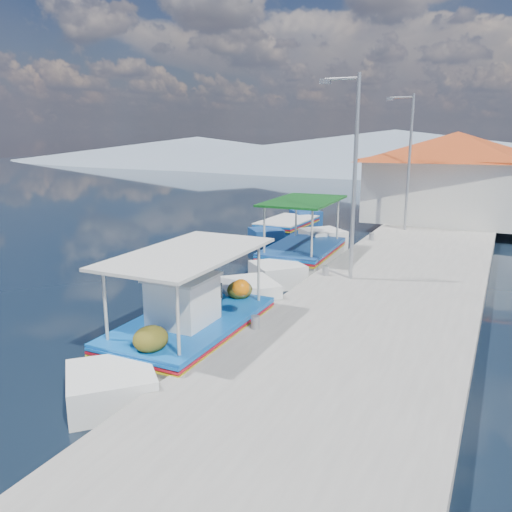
% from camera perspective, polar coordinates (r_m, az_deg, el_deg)
% --- Properties ---
extents(ground, '(160.00, 160.00, 0.00)m').
position_cam_1_polar(ground, '(16.29, -7.48, -3.94)').
color(ground, black).
rests_on(ground, ground).
extents(quay, '(5.00, 44.00, 0.50)m').
position_cam_1_polar(quay, '(19.67, 17.20, -0.64)').
color(quay, '#A19E97').
rests_on(quay, ground).
extents(bollards, '(0.20, 17.20, 0.30)m').
position_cam_1_polar(bollards, '(19.27, 10.77, 0.68)').
color(bollards, '#A5A8AD').
rests_on(bollards, quay).
extents(main_caique, '(2.36, 7.76, 2.55)m').
position_cam_1_polar(main_caique, '(12.05, -6.96, -7.84)').
color(main_caique, silver).
rests_on(main_caique, ground).
extents(caique_green_canopy, '(2.42, 7.38, 2.76)m').
position_cam_1_polar(caique_green_canopy, '(19.23, 5.29, 0.10)').
color(caique_green_canopy, silver).
rests_on(caique_green_canopy, ground).
extents(caique_blue_hull, '(2.04, 6.56, 1.17)m').
position_cam_1_polar(caique_blue_hull, '(25.03, 3.54, 3.05)').
color(caique_blue_hull, navy).
rests_on(caique_blue_hull, ground).
extents(harbor_building, '(10.49, 10.49, 4.40)m').
position_cam_1_polar(harbor_building, '(28.11, 21.14, 8.39)').
color(harbor_building, white).
rests_on(harbor_building, quay).
extents(lamp_post_near, '(1.21, 0.14, 6.00)m').
position_cam_1_polar(lamp_post_near, '(15.52, 10.59, 9.58)').
color(lamp_post_near, '#A5A8AD').
rests_on(lamp_post_near, quay).
extents(lamp_post_far, '(1.21, 0.14, 6.00)m').
position_cam_1_polar(lamp_post_far, '(24.30, 16.44, 10.62)').
color(lamp_post_far, '#A5A8AD').
rests_on(lamp_post_far, quay).
extents(mountain_ridge, '(171.40, 96.00, 5.50)m').
position_cam_1_polar(mountain_ridge, '(69.01, 24.62, 10.01)').
color(mountain_ridge, gray).
rests_on(mountain_ridge, ground).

